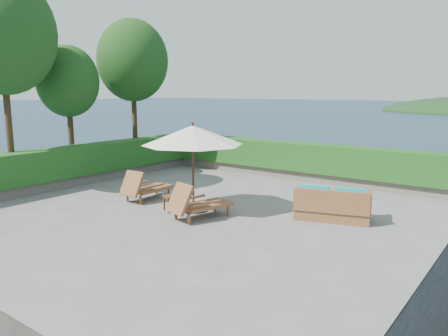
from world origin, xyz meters
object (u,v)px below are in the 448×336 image
Objects in this scene: lounge_right at (197,203)px; wicker_loveseat at (332,206)px; patio_umbrella at (193,136)px; lounge_left at (145,187)px; side_table at (172,198)px.

lounge_right reaches higher than wicker_loveseat.
lounge_right is at bearing -41.47° from patio_umbrella.
wicker_loveseat is at bearing 23.89° from patio_umbrella.
lounge_left is 1.58m from side_table.
patio_umbrella is 1.54× the size of lounge_right.
lounge_left reaches higher than side_table.
side_table is 0.26× the size of wicker_loveseat.
patio_umbrella is at bearing 37.77° from side_table.
lounge_left is at bearing -178.63° from lounge_right.
patio_umbrella is 1.79m from side_table.
lounge_right is 3.43m from wicker_loveseat.
side_table is at bearing -171.32° from wicker_loveseat.
patio_umbrella is 5.14× the size of side_table.
side_table is at bearing -173.30° from lounge_right.
lounge_right reaches higher than side_table.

